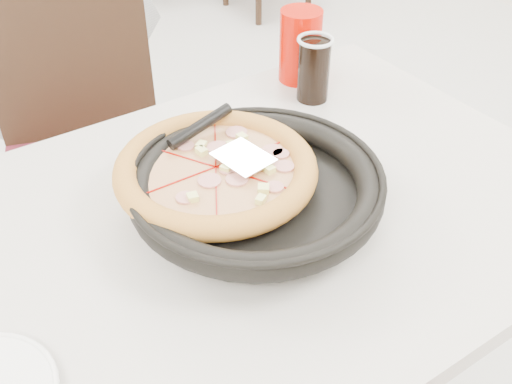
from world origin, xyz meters
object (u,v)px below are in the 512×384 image
cola_glass (314,71)px  red_cup (300,46)px  pizza_pan (256,196)px  pizza (216,178)px  chair_far (86,170)px  main_table (241,354)px

cola_glass → red_cup: size_ratio=0.81×
pizza_pan → red_cup: 0.49m
pizza → cola_glass: (0.36, 0.20, 0.00)m
chair_far → pizza_pan: bearing=116.8°
chair_far → pizza_pan: (0.09, -0.66, 0.32)m
pizza → main_table: bearing=-69.4°
cola_glass → chair_far: bearing=135.3°
pizza_pan → main_table: bearing=145.2°
chair_far → pizza: bearing=113.8°
main_table → pizza_pan: (0.03, -0.02, 0.42)m
main_table → chair_far: size_ratio=1.26×
pizza_pan → red_cup: size_ratio=2.33×
chair_far → pizza_pan: chair_far is taller
main_table → pizza_pan: size_ratio=3.22×
main_table → chair_far: (-0.07, 0.64, 0.10)m
chair_far → pizza: chair_far is taller
pizza_pan → cola_glass: size_ratio=2.87×
pizza → red_cup: 0.48m
chair_far → red_cup: 0.65m
pizza_pan → pizza: pizza is taller
red_cup → pizza: bearing=-143.4°
main_table → red_cup: red_cup is taller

